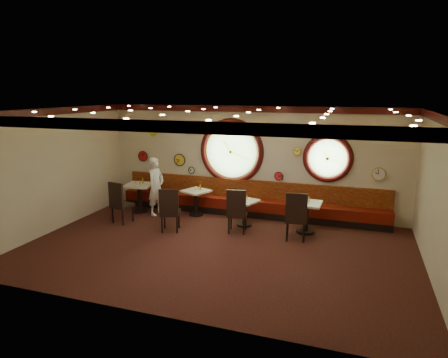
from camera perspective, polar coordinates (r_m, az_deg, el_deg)
floor at (r=9.51m, az=-1.03°, el=-9.90°), size 9.00×6.00×0.00m
ceiling at (r=8.80m, az=-1.12°, el=9.74°), size 9.00×6.00×0.02m
wall_back at (r=11.83m, az=3.88°, el=2.63°), size 9.00×0.02×3.20m
wall_front at (r=6.39m, az=-10.32°, el=-6.20°), size 9.00×0.02×3.20m
wall_left at (r=11.34m, az=-22.99°, el=1.22°), size 0.02×6.00×3.20m
wall_right at (r=8.64m, az=28.28°, el=-2.58°), size 0.02×6.00×3.20m
molding_back at (r=11.62m, az=3.93°, el=9.95°), size 9.00×0.10×0.18m
molding_front at (r=6.12m, az=-10.65°, el=7.45°), size 9.00×0.10×0.18m
molding_left at (r=11.14m, az=-23.46°, el=8.85°), size 0.10×6.00×0.18m
molding_right at (r=8.41m, az=29.01°, el=7.44°), size 0.10×6.00×0.18m
banquette_base at (r=11.92m, az=3.42°, el=-4.71°), size 8.00×0.55×0.20m
banquette_seat at (r=11.85m, az=3.44°, el=-3.55°), size 8.00×0.55×0.30m
banquette_back at (r=11.95m, az=3.74°, el=-1.43°), size 8.00×0.10×0.55m
porthole_left_glass at (r=11.95m, az=1.11°, el=3.97°), size 1.66×0.02×1.66m
porthole_left_frame at (r=11.94m, az=1.08°, el=3.96°), size 1.98×0.18×1.98m
porthole_left_ring at (r=11.91m, az=1.04°, el=3.94°), size 1.61×0.03×1.61m
porthole_right_glass at (r=11.43m, az=14.61°, el=2.92°), size 1.10×0.02×1.10m
porthole_right_frame at (r=11.42m, az=14.60°, el=2.91°), size 1.38×0.18×1.38m
porthole_right_ring at (r=11.39m, az=14.59°, el=2.89°), size 1.09×0.03×1.09m
wall_clock_0 at (r=11.47m, az=10.40°, el=3.91°), size 0.22×0.03×0.22m
wall_clock_1 at (r=12.88m, az=-10.09°, el=6.65°), size 0.26×0.03×0.26m
wall_clock_2 at (r=13.18m, az=-11.48°, el=3.21°), size 0.32×0.03×0.32m
wall_clock_3 at (r=12.34m, az=-5.18°, el=7.01°), size 0.24×0.03×0.24m
wall_clock_4 at (r=12.48m, az=-4.65°, el=1.28°), size 0.20×0.03×0.20m
wall_clock_5 at (r=12.59m, az=-6.34°, el=2.73°), size 0.36×0.03×0.36m
wall_clock_6 at (r=11.50m, az=7.54°, el=7.04°), size 0.30×0.03×0.30m
wall_clock_7 at (r=11.68m, az=7.83°, el=0.42°), size 0.24×0.03×0.24m
wall_clock_8 at (r=11.45m, az=21.24°, el=0.70°), size 0.34×0.03×0.34m
table_a at (r=12.38m, az=-11.97°, el=-2.17°), size 0.87×0.87×0.87m
table_b at (r=11.84m, az=-4.00°, el=-2.93°), size 0.90×0.90×0.76m
table_c at (r=10.92m, az=2.94°, el=-4.39°), size 0.83×0.83×0.72m
table_d at (r=10.56m, az=11.65°, el=-4.87°), size 0.76×0.76×0.82m
chair_a at (r=11.39m, az=-14.75°, el=-2.92°), size 0.58×0.58×0.73m
chair_b at (r=10.45m, az=-7.79°, el=-4.02°), size 0.62×0.62×0.73m
chair_c at (r=10.25m, az=1.85°, el=-4.20°), size 0.57×0.57×0.73m
chair_d at (r=9.90m, az=10.28°, el=-4.85°), size 0.58×0.58×0.76m
condiment_a_salt at (r=12.38m, az=-12.49°, el=-0.44°), size 0.03×0.03×0.09m
condiment_b_salt at (r=11.76m, az=-4.13°, el=-1.41°), size 0.03×0.03×0.09m
condiment_c_salt at (r=10.87m, az=2.75°, el=-2.75°), size 0.03×0.03×0.09m
condiment_d_salt at (r=10.57m, az=11.01°, el=-2.83°), size 0.04×0.04×0.11m
condiment_a_pepper at (r=12.26m, az=-11.92°, el=-0.50°), size 0.04×0.04×0.11m
condiment_b_pepper at (r=11.75m, az=-3.73°, el=-1.40°), size 0.03×0.03×0.09m
condiment_c_pepper at (r=10.84m, az=3.37°, el=-2.82°), size 0.03×0.03×0.09m
condiment_d_pepper at (r=10.40m, az=11.90°, el=-3.11°), size 0.04×0.04×0.11m
condiment_a_bottle at (r=12.38m, az=-11.51°, el=-0.24°), size 0.05×0.05×0.16m
condiment_b_bottle at (r=11.73m, az=-3.40°, el=-1.19°), size 0.06×0.06×0.18m
condiment_c_bottle at (r=10.90m, az=3.32°, el=-2.59°), size 0.04×0.04×0.14m
condiment_d_bottle at (r=10.53m, az=12.06°, el=-2.84°), size 0.04×0.04×0.14m
waiter at (r=11.96m, az=-9.69°, el=-1.02°), size 0.49×0.68×1.72m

